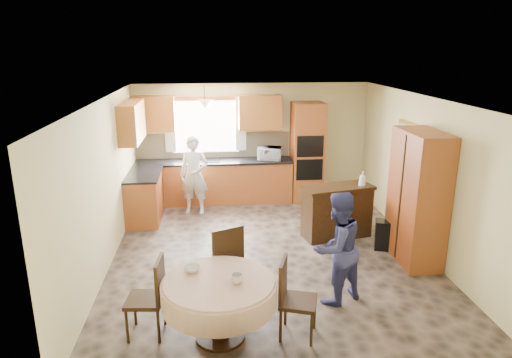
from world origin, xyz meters
The scene contains 36 objects.
floor centered at (0.00, 0.00, 0.00)m, with size 5.00×6.00×0.01m, color brown.
ceiling centered at (0.00, 0.00, 2.50)m, with size 5.00×6.00×0.01m, color white.
wall_back centered at (0.00, 3.00, 1.25)m, with size 5.00×0.02×2.50m, color #D6CA89.
wall_front centered at (0.00, -3.00, 1.25)m, with size 5.00×0.02×2.50m, color #D6CA89.
wall_left centered at (-2.50, 0.00, 1.25)m, with size 0.02×6.00×2.50m, color #D6CA89.
wall_right centered at (2.50, 0.00, 1.25)m, with size 0.02×6.00×2.50m, color #D6CA89.
window centered at (-1.00, 2.98, 1.60)m, with size 1.40×0.03×1.10m, color white.
curtain_left centered at (-1.75, 2.93, 1.65)m, with size 0.22×0.02×1.15m, color white.
curtain_right centered at (-0.25, 2.93, 1.65)m, with size 0.22×0.02×1.15m, color white.
base_cab_back centered at (-0.85, 2.70, 0.44)m, with size 3.30×0.60×0.88m, color #AB5F2D.
counter_back centered at (-0.85, 2.70, 0.90)m, with size 3.30×0.64×0.04m, color black.
base_cab_left centered at (-2.20, 1.80, 0.44)m, with size 0.60×1.20×0.88m, color #AB5F2D.
counter_left centered at (-2.20, 1.80, 0.90)m, with size 0.64×1.20×0.04m, color black.
backsplash centered at (-0.85, 2.99, 1.18)m, with size 3.30×0.02×0.55m, color tan.
wall_cab_left centered at (-2.05, 2.83, 1.91)m, with size 0.85×0.33×0.72m, color #C77B31.
wall_cab_right centered at (0.15, 2.83, 1.91)m, with size 0.90×0.33×0.72m, color #C77B31.
wall_cab_side centered at (-2.33, 1.80, 1.91)m, with size 0.33×1.20×0.72m, color #C77B31.
oven_tower centered at (1.15, 2.69, 1.06)m, with size 0.66×0.62×2.12m, color #AB5F2D.
oven_upper centered at (1.15, 2.38, 1.25)m, with size 0.56×0.01×0.45m, color black.
oven_lower centered at (1.15, 2.38, 0.75)m, with size 0.56×0.01×0.45m, color black.
pendant centered at (-1.00, 2.50, 2.12)m, with size 0.36×0.36×0.18m, color beige.
sideboard centered at (1.26, 0.61, 0.44)m, with size 1.22×0.50×0.87m, color #37230F.
space_heater centered at (1.95, 0.01, 0.25)m, with size 0.36×0.25×0.50m, color black.
cupboard centered at (2.22, -0.39, 1.03)m, with size 0.54×1.08×2.05m, color #AB5F2D.
dining_table centered at (-0.86, -2.12, 0.58)m, with size 1.30×1.30×0.74m.
chair_left centered at (-1.63, -1.96, 0.53)m, with size 0.45×0.45×0.96m.
chair_back centered at (-0.77, -1.28, 0.59)m, with size 0.61×0.61×1.06m.
chair_right centered at (-0.03, -2.14, 0.52)m, with size 0.52×0.52×0.94m.
framed_picture centered at (2.47, 0.75, 1.74)m, with size 0.06×0.65×0.53m.
microwave centered at (0.33, 2.65, 1.06)m, with size 0.49×0.34×0.27m, color silver.
person_sink centered at (-1.24, 2.08, 0.78)m, with size 0.57×0.38×1.57m, color silver.
person_dining centered at (0.68, -1.45, 0.75)m, with size 0.73×0.57×1.51m, color navy.
bowl_sideboard centered at (0.89, 0.61, 0.90)m, with size 0.22×0.22×0.05m, color #B2B2B2.
bottle_sideboard centered at (1.69, 0.61, 1.03)m, with size 0.12×0.12×0.31m, color silver.
cup_table centered at (-0.66, -2.20, 0.79)m, with size 0.14×0.14×0.11m, color #B2B2B2.
bowl_table centered at (-1.16, -1.88, 0.77)m, with size 0.19×0.19×0.06m, color #B2B2B2.
Camera 1 is at (-0.90, -6.70, 3.26)m, focal length 32.00 mm.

